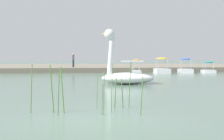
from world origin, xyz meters
TOP-DOWN VIEW (x-y plane):
  - ground_plane at (0.00, 0.00)m, footprint 506.20×506.20m
  - shore_bank_far at (0.00, 41.80)m, footprint 120.35×27.42m
  - swan_boat at (3.24, 11.61)m, footprint 3.57×2.18m
  - pedal_boat_orange at (7.41, 25.98)m, footprint 1.13×1.82m
  - pedal_boat_yellow at (10.21, 25.85)m, footprint 1.78×2.54m
  - pedal_boat_blue at (13.05, 26.23)m, footprint 1.87×2.58m
  - pedal_boat_teal at (15.68, 26.02)m, footprint 1.57×2.19m
  - person_on_path at (0.82, 31.31)m, footprint 0.25×0.26m
  - reed_clump_foreground at (-0.05, 1.05)m, footprint 3.27×1.68m

SIDE VIEW (x-z plane):
  - ground_plane at x=0.00m, z-range 0.00..0.00m
  - shore_bank_far at x=0.00m, z-range 0.00..0.57m
  - pedal_boat_teal at x=15.68m, z-range -0.23..1.08m
  - pedal_boat_blue at x=13.05m, z-range -0.37..1.30m
  - pedal_boat_orange at x=7.41m, z-range -0.31..1.25m
  - pedal_boat_yellow at x=10.21m, z-range -0.36..1.37m
  - reed_clump_foreground at x=-0.05m, z-range -0.12..1.42m
  - swan_boat at x=3.24m, z-range -1.06..2.44m
  - person_on_path at x=0.82m, z-range 0.65..2.36m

